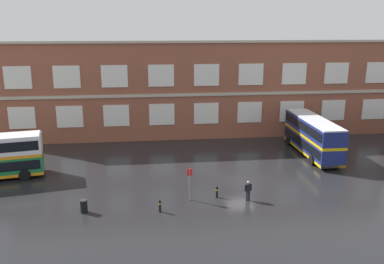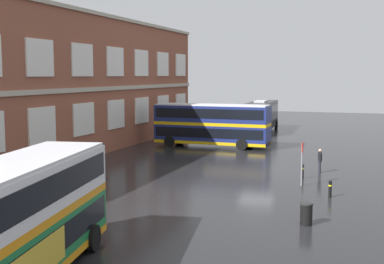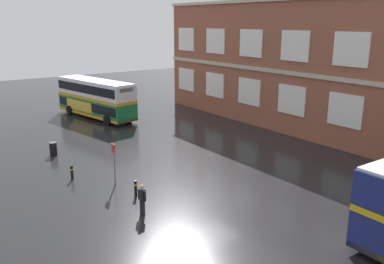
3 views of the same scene
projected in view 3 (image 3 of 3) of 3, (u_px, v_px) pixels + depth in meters
The scene contains 8 objects.
ground_plane at pixel (240, 189), 25.70m from camera, with size 120.00×120.00×0.00m, color black.
brick_terminal_building at pixel (378, 74), 34.01m from camera, with size 49.19×8.19×12.11m.
double_decker_near at pixel (96, 98), 44.18m from camera, with size 11.29×4.60×4.07m.
waiting_passenger at pixel (142, 198), 22.09m from camera, with size 0.64×0.31×1.70m.
bus_stand_flag at pixel (114, 160), 25.97m from camera, with size 0.44×0.10×2.70m.
station_litter_bin at pixel (53, 149), 32.03m from camera, with size 0.60×0.60×1.03m.
safety_bollard_west at pixel (136, 188), 24.59m from camera, with size 0.19×0.19×0.95m.
safety_bollard_east at pixel (72, 172), 27.15m from camera, with size 0.19×0.19×0.95m.
Camera 3 is at (17.71, -14.31, 10.11)m, focal length 38.64 mm.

